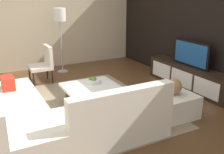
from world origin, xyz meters
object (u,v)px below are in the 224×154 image
media_console (189,77)px  fruit_bowl (93,81)px  ottoman (172,105)px  television (191,54)px  coffee_table (93,96)px  decorative_ball (174,86)px  accent_chair_near (44,62)px  sectional_couch (50,116)px  floor_lamp (60,19)px

media_console → fruit_bowl: fruit_bowl is taller
ottoman → fruit_bowl: 1.54m
television → coffee_table: television is taller
television → ottoman: 1.65m
fruit_bowl → decorative_ball: 1.53m
television → coffee_table: size_ratio=1.02×
coffee_table → accent_chair_near: 1.87m
media_console → television: bearing=90.0°
coffee_table → decorative_ball: decorative_ball is taller
media_console → coffee_table: 2.30m
sectional_couch → ottoman: sectional_couch is taller
sectional_couch → decorative_ball: sectional_couch is taller
television → ottoman: (0.91, -1.24, -0.58)m
television → coffee_table: bearing=-92.5°
coffee_table → decorative_ball: (1.01, 1.05, 0.33)m
fruit_bowl → coffee_table: bearing=-29.1°
sectional_couch → ottoman: bearing=79.4°
media_console → sectional_couch: sectional_couch is taller
fruit_bowl → television: bearing=82.8°
coffee_table → ottoman: (1.01, 1.05, -0.00)m
media_console → accent_chair_near: 3.34m
accent_chair_near → fruit_bowl: (1.61, 0.54, -0.06)m
ottoman → decorative_ball: size_ratio=2.58×
floor_lamp → decorative_ball: 3.63m
media_console → television: size_ratio=2.21×
sectional_couch → accent_chair_near: (-2.43, 0.53, 0.20)m
floor_lamp → fruit_bowl: 2.43m
media_console → floor_lamp: 3.47m
accent_chair_near → floor_lamp: floor_lamp is taller
media_console → ottoman: bearing=-53.7°
fruit_bowl → floor_lamp: bearing=177.8°
sectional_couch → accent_chair_near: bearing=167.8°
media_console → sectional_couch: bearing=-80.7°
television → accent_chair_near: 3.34m
decorative_ball → media_console: bearing=126.3°
fruit_bowl → decorative_ball: bearing=38.7°
accent_chair_near → floor_lamp: (-0.61, 0.63, 0.91)m
accent_chair_near → decorative_ball: 3.18m
floor_lamp → coffee_table: bearing=-4.4°
accent_chair_near → television: bearing=61.1°
television → coffee_table: 2.37m
coffee_table → ottoman: 1.46m
ottoman → decorative_ball: decorative_ball is taller
floor_lamp → media_console: bearing=40.2°
coffee_table → fruit_bowl: size_ratio=3.61×
coffee_table → fruit_bowl: 0.31m
sectional_couch → fruit_bowl: size_ratio=8.99×
ottoman → media_console: bearing=126.3°
sectional_couch → floor_lamp: size_ratio=1.51×
coffee_table → accent_chair_near: bearing=-166.1°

